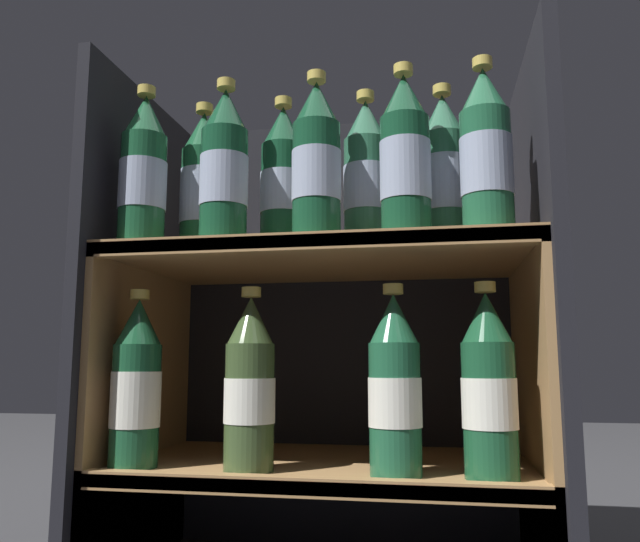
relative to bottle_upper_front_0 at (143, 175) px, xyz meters
The scene contains 18 objects.
fridge_back_wall 0.47m from the bottle_upper_front_0, 50.09° to the left, with size 0.69×0.02×0.81m, color black.
fridge_side_left 0.26m from the bottle_upper_front_0, 117.07° to the left, with size 0.02×0.41×0.81m, color black.
fridge_side_right 0.65m from the bottle_upper_front_0, 11.87° to the left, with size 0.02×0.41×0.81m, color black.
shelf_lower 0.56m from the bottle_upper_front_0, 23.26° to the left, with size 0.65×0.37×0.19m.
shelf_upper 0.38m from the bottle_upper_front_0, 23.89° to the left, with size 0.65×0.37×0.51m.
bottle_upper_front_0 is the anchor object (origin of this frame).
bottle_upper_front_1 0.13m from the bottle_upper_front_0, ahead, with size 0.07×0.07×0.26m.
bottle_upper_front_2 0.28m from the bottle_upper_front_0, ahead, with size 0.07×0.07×0.26m.
bottle_upper_front_3 0.41m from the bottle_upper_front_0, ahead, with size 0.07×0.07×0.26m.
bottle_upper_front_4 0.52m from the bottle_upper_front_0, ahead, with size 0.07×0.07×0.26m.
bottle_upper_back_0 0.11m from the bottle_upper_front_0, 50.79° to the left, with size 0.07×0.07×0.26m.
bottle_upper_back_1 0.22m from the bottle_upper_front_0, 21.71° to the left, with size 0.07×0.07×0.26m.
bottle_upper_back_2 0.35m from the bottle_upper_front_0, 13.42° to the left, with size 0.07×0.07×0.26m.
bottle_upper_back_3 0.47m from the bottle_upper_front_0, ahead, with size 0.07×0.07×0.26m.
bottle_lower_front_0 0.33m from the bottle_upper_front_0, ahead, with size 0.07×0.07×0.26m.
bottle_lower_front_1 0.37m from the bottle_upper_front_0, ahead, with size 0.07×0.07×0.26m.
bottle_lower_front_2 0.50m from the bottle_upper_front_0, ahead, with size 0.07×0.07×0.26m.
bottle_lower_front_3 0.61m from the bottle_upper_front_0, ahead, with size 0.07×0.07×0.26m.
Camera 1 is at (0.17, -0.82, 0.33)m, focal length 35.00 mm.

